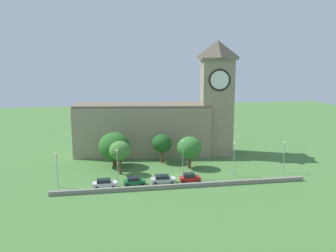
# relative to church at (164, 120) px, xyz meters

# --- Properties ---
(ground_plane) EXTENTS (200.00, 200.00, 0.00)m
(ground_plane) POSITION_rel_church_xyz_m (-0.43, -4.26, -8.62)
(ground_plane) COLOR #477538
(church) EXTENTS (40.32, 14.90, 28.13)m
(church) POSITION_rel_church_xyz_m (0.00, 0.00, 0.00)
(church) COLOR gray
(church) RESTS_ON ground
(quay_barrier) EXTENTS (48.64, 0.70, 0.82)m
(quay_barrier) POSITION_rel_church_xyz_m (-0.43, -25.25, -8.21)
(quay_barrier) COLOR gray
(quay_barrier) RESTS_ON ground
(car_white) EXTENTS (4.54, 2.10, 1.77)m
(car_white) POSITION_rel_church_xyz_m (-14.91, -22.85, -7.73)
(car_white) COLOR silver
(car_white) RESTS_ON ground
(car_green) EXTENTS (4.15, 2.14, 1.63)m
(car_green) POSITION_rel_church_xyz_m (-9.35, -22.30, -7.80)
(car_green) COLOR #1E6B38
(car_green) RESTS_ON ground
(car_silver) EXTENTS (4.78, 2.42, 1.66)m
(car_silver) POSITION_rel_church_xyz_m (-3.72, -22.17, -7.78)
(car_silver) COLOR silver
(car_silver) RESTS_ON ground
(car_red) EXTENTS (4.09, 2.22, 1.87)m
(car_red) POSITION_rel_church_xyz_m (1.50, -22.59, -7.68)
(car_red) COLOR red
(car_red) RESTS_ON ground
(streetlamp_west_end) EXTENTS (0.44, 0.44, 6.80)m
(streetlamp_west_end) POSITION_rel_church_xyz_m (-23.61, -20.96, -4.06)
(streetlamp_west_end) COLOR #9EA0A5
(streetlamp_west_end) RESTS_ON ground
(streetlamp_west_mid) EXTENTS (0.44, 0.44, 6.87)m
(streetlamp_west_mid) POSITION_rel_church_xyz_m (-12.42, -20.87, -4.02)
(streetlamp_west_mid) COLOR #9EA0A5
(streetlamp_west_mid) RESTS_ON ground
(streetlamp_central) EXTENTS (0.44, 0.44, 7.87)m
(streetlamp_central) POSITION_rel_church_xyz_m (0.79, -19.52, -3.45)
(streetlamp_central) COLOR #9EA0A5
(streetlamp_central) RESTS_ON ground
(streetlamp_east_mid) EXTENTS (0.44, 0.44, 7.06)m
(streetlamp_east_mid) POSITION_rel_church_xyz_m (11.47, -20.07, -3.91)
(streetlamp_east_mid) COLOR #9EA0A5
(streetlamp_east_mid) RESTS_ON ground
(streetlamp_east_end) EXTENTS (0.44, 0.44, 6.81)m
(streetlamp_east_end) POSITION_rel_church_xyz_m (22.48, -19.99, -4.06)
(streetlamp_east_end) COLOR #9EA0A5
(streetlamp_east_end) RESTS_ON ground
(tree_churchyard) EXTENTS (6.94, 6.94, 7.78)m
(tree_churchyard) POSITION_rel_church_xyz_m (-12.58, -9.23, -3.98)
(tree_churchyard) COLOR brown
(tree_churchyard) RESTS_ON ground
(tree_riverside_west) EXTENTS (4.44, 4.44, 7.11)m
(tree_riverside_west) POSITION_rel_church_xyz_m (-11.62, -14.91, -3.56)
(tree_riverside_west) COLOR brown
(tree_riverside_west) RESTS_ON ground
(tree_by_tower) EXTENTS (4.53, 4.53, 6.68)m
(tree_by_tower) POSITION_rel_church_xyz_m (-1.69, -8.04, -4.03)
(tree_by_tower) COLOR brown
(tree_by_tower) RESTS_ON ground
(tree_riverside_east) EXTENTS (5.40, 5.40, 7.11)m
(tree_riverside_east) POSITION_rel_church_xyz_m (3.62, -13.26, -3.98)
(tree_riverside_east) COLOR brown
(tree_riverside_east) RESTS_ON ground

